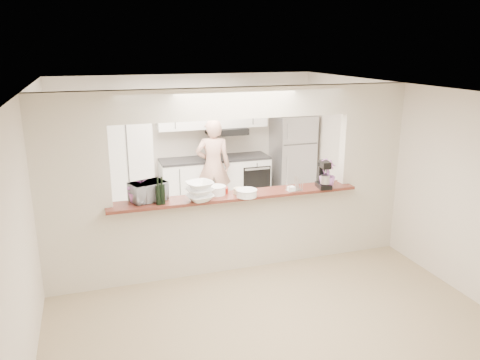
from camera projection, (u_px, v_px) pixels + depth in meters
name	position (u px, v px, depth m)	size (l,w,h in m)	color
floor	(235.00, 267.00, 6.60)	(6.00, 6.00, 0.00)	tan
tile_overlay	(208.00, 227.00, 8.01)	(5.00, 2.90, 0.01)	beige
partition	(235.00, 165.00, 6.19)	(5.00, 0.15, 2.50)	beige
bar_counter	(235.00, 229.00, 6.44)	(3.40, 0.38, 1.09)	beige
kitchen_cabinets	(182.00, 158.00, 8.76)	(3.15, 0.62, 2.25)	white
refrigerator	(292.00, 157.00, 9.40)	(0.75, 0.70, 1.70)	#B1B0B6
flower_left	(136.00, 190.00, 5.91)	(0.27, 0.24, 0.30)	pink
wine_bottle_a	(158.00, 194.00, 5.81)	(0.07, 0.07, 0.34)	black
wine_bottle_b	(162.00, 194.00, 5.82)	(0.07, 0.07, 0.36)	black
toaster_oven	(148.00, 191.00, 5.97)	(0.44, 0.30, 0.24)	#B6B7BC
serving_bowls	(200.00, 192.00, 5.95)	(0.34, 0.34, 0.25)	white
plate_stack_a	(216.00, 190.00, 6.24)	(0.25, 0.25, 0.11)	white
plate_stack_b	(247.00, 193.00, 6.14)	(0.28, 0.28, 0.10)	white
red_bowl	(223.00, 190.00, 6.32)	(0.15, 0.15, 0.07)	maroon
tan_bowl	(239.00, 191.00, 6.28)	(0.16, 0.16, 0.07)	#C6B58C
utensil_caddy	(294.00, 185.00, 6.38)	(0.22, 0.14, 0.20)	silver
stand_mixer	(324.00, 176.00, 6.50)	(0.20, 0.28, 0.39)	black
flower_right	(327.00, 174.00, 6.50)	(0.23, 0.23, 0.40)	#A964BA
person	(213.00, 167.00, 8.55)	(0.64, 0.42, 1.74)	#D49F89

